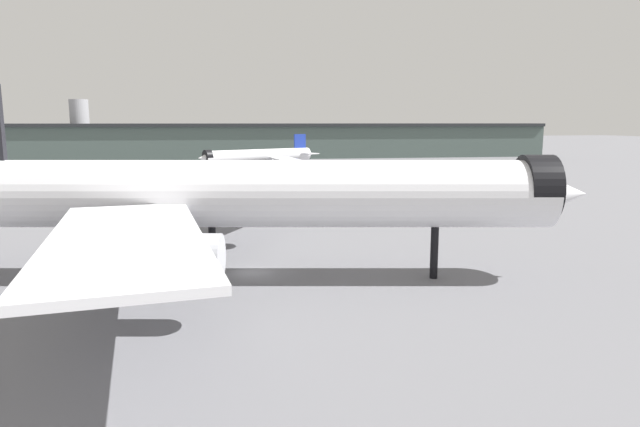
{
  "coord_description": "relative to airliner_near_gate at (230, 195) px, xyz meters",
  "views": [
    {
      "loc": [
        -7.22,
        -50.32,
        14.09
      ],
      "look_at": [
        5.74,
        -3.39,
        5.99
      ],
      "focal_mm": 30.91,
      "sensor_mm": 36.0,
      "label": 1
    }
  ],
  "objects": [
    {
      "name": "ground",
      "position": [
        1.96,
        1.26,
        -7.65
      ],
      "size": [
        900.0,
        900.0,
        0.0
      ],
      "primitive_type": "plane",
      "color": "slate"
    },
    {
      "name": "airliner_near_gate",
      "position": [
        0.0,
        0.0,
        0.0
      ],
      "size": [
        62.56,
        55.94,
        17.36
      ],
      "rotation": [
        0.0,
        0.0,
        -0.27
      ],
      "color": "white",
      "rests_on": "ground"
    },
    {
      "name": "baggage_cart_trailing",
      "position": [
        1.35,
        37.1,
        -6.67
      ],
      "size": [
        2.17,
        2.57,
        1.82
      ],
      "rotation": [
        0.0,
        0.0,
        4.84
      ],
      "color": "black",
      "rests_on": "ground"
    },
    {
      "name": "service_truck_front",
      "position": [
        20.91,
        33.23,
        -6.06
      ],
      "size": [
        5.86,
        4.94,
        3.0
      ],
      "rotation": [
        0.0,
        0.0,
        0.58
      ],
      "color": "black",
      "rests_on": "ground"
    },
    {
      "name": "terminal_building",
      "position": [
        24.97,
        169.79,
        -0.75
      ],
      "size": [
        241.12,
        47.75,
        22.44
      ],
      "rotation": [
        0.0,
        0.0,
        -0.11
      ],
      "color": "#475651",
      "rests_on": "ground"
    },
    {
      "name": "airliner_far_taxiway",
      "position": [
        19.84,
        105.29,
        -2.98
      ],
      "size": [
        36.1,
        32.19,
        10.59
      ],
      "rotation": [
        0.0,
        0.0,
        3.5
      ],
      "color": "white",
      "rests_on": "ground"
    }
  ]
}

